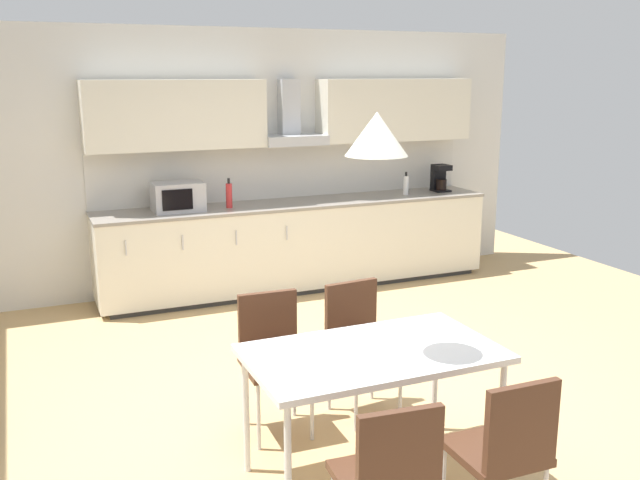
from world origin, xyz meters
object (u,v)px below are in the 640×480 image
(bottle_white, at_px, (406,185))
(chair_far_right, at_px, (358,335))
(chair_far_left, at_px, (273,348))
(bottle_red, at_px, (229,195))
(dining_table, at_px, (373,359))
(chair_near_right, at_px, (506,444))
(microwave, at_px, (178,197))
(pendant_lamp, at_px, (377,134))
(coffee_maker, at_px, (440,178))
(chair_near_left, at_px, (390,472))

(bottle_white, relative_size, chair_far_right, 0.29)
(chair_far_left, bearing_deg, bottle_red, 79.09)
(bottle_red, height_order, dining_table, bottle_red)
(chair_near_right, bearing_deg, chair_far_left, 111.39)
(bottle_white, height_order, bottle_red, bottle_red)
(microwave, bearing_deg, pendant_lamp, -85.69)
(chair_far_right, bearing_deg, bottle_red, 91.34)
(microwave, distance_m, chair_far_right, 2.90)
(coffee_maker, relative_size, chair_near_left, 0.34)
(bottle_red, height_order, chair_near_right, bottle_red)
(chair_near_left, height_order, pendant_lamp, pendant_lamp)
(chair_far_left, bearing_deg, chair_near_right, -68.61)
(coffee_maker, height_order, chair_far_right, coffee_maker)
(microwave, xyz_separation_m, chair_near_left, (-0.04, -4.34, -0.52))
(coffee_maker, bearing_deg, dining_table, -126.93)
(coffee_maker, distance_m, chair_near_right, 5.01)
(dining_table, bearing_deg, microwave, 94.31)
(bottle_red, bearing_deg, bottle_white, -0.21)
(bottle_red, distance_m, chair_near_left, 4.37)
(bottle_red, xyz_separation_m, dining_table, (-0.23, -3.54, -0.33))
(microwave, bearing_deg, chair_near_right, -82.49)
(coffee_maker, bearing_deg, bottle_white, -172.50)
(bottle_white, distance_m, chair_far_right, 3.41)
(chair_far_right, relative_size, pendant_lamp, 2.72)
(bottle_red, relative_size, dining_table, 0.22)
(chair_far_left, xyz_separation_m, pendant_lamp, (0.30, -0.77, 1.38))
(microwave, height_order, coffee_maker, coffee_maker)
(dining_table, height_order, chair_near_left, chair_near_left)
(chair_near_right, height_order, pendant_lamp, pendant_lamp)
(coffee_maker, relative_size, chair_far_right, 0.34)
(microwave, bearing_deg, bottle_white, -0.82)
(chair_far_left, distance_m, chair_far_right, 0.60)
(chair_near_right, distance_m, pendant_lamp, 1.61)
(chair_far_right, bearing_deg, microwave, 101.45)
(chair_near_right, bearing_deg, dining_table, 111.46)
(bottle_white, height_order, chair_far_left, bottle_white)
(microwave, xyz_separation_m, chair_near_right, (0.57, -4.34, -0.52))
(bottle_white, bearing_deg, chair_far_left, -132.51)
(pendant_lamp, bearing_deg, microwave, 94.31)
(chair_far_left, distance_m, pendant_lamp, 1.61)
(microwave, relative_size, pendant_lamp, 1.50)
(chair_near_left, bearing_deg, pendant_lamp, 67.96)
(chair_far_left, bearing_deg, microwave, 89.34)
(dining_table, bearing_deg, pendant_lamp, -99.46)
(dining_table, bearing_deg, chair_far_left, 111.33)
(chair_far_left, bearing_deg, chair_near_left, -90.41)
(bottle_red, distance_m, chair_far_right, 2.82)
(chair_near_right, bearing_deg, bottle_red, 90.94)
(bottle_red, bearing_deg, chair_far_right, -88.66)
(chair_near_left, bearing_deg, chair_far_left, 89.59)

